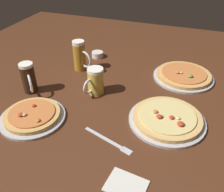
% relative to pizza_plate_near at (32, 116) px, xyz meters
% --- Properties ---
extents(ground_plane, '(2.40, 2.40, 0.03)m').
position_rel_pizza_plate_near_xyz_m(ground_plane, '(0.28, 0.26, -0.03)').
color(ground_plane, '#4C2816').
extents(pizza_plate_near, '(0.29, 0.29, 0.05)m').
position_rel_pizza_plate_near_xyz_m(pizza_plate_near, '(0.00, 0.00, 0.00)').
color(pizza_plate_near, '#B2B2B7').
rests_on(pizza_plate_near, ground_plane).
extents(pizza_plate_far, '(0.33, 0.33, 0.05)m').
position_rel_pizza_plate_near_xyz_m(pizza_plate_far, '(0.59, 0.59, 0.00)').
color(pizza_plate_far, '#B2B2B7').
rests_on(pizza_plate_far, ground_plane).
extents(pizza_plate_side, '(0.34, 0.34, 0.05)m').
position_rel_pizza_plate_near_xyz_m(pizza_plate_side, '(0.57, 0.18, 0.00)').
color(pizza_plate_side, '#B2B2B7').
rests_on(pizza_plate_side, ground_plane).
extents(beer_mug_dark, '(0.08, 0.13, 0.14)m').
position_rel_pizza_plate_near_xyz_m(beer_mug_dark, '(0.18, 0.29, 0.05)').
color(beer_mug_dark, gold).
rests_on(beer_mug_dark, ground_plane).
extents(beer_mug_amber, '(0.13, 0.08, 0.18)m').
position_rel_pizza_plate_near_xyz_m(beer_mug_amber, '(0.00, 0.49, 0.07)').
color(beer_mug_amber, '#B27A23').
rests_on(beer_mug_amber, ground_plane).
extents(beer_mug_pale, '(0.10, 0.11, 0.16)m').
position_rel_pizza_plate_near_xyz_m(beer_mug_pale, '(-0.14, 0.18, 0.06)').
color(beer_mug_pale, black).
rests_on(beer_mug_pale, ground_plane).
extents(ramekin_sauce, '(0.07, 0.07, 0.04)m').
position_rel_pizza_plate_near_xyz_m(ramekin_sauce, '(0.03, 0.68, 0.00)').
color(ramekin_sauce, silver).
rests_on(ramekin_sauce, ground_plane).
extents(napkin_folded, '(0.14, 0.12, 0.01)m').
position_rel_pizza_plate_near_xyz_m(napkin_folded, '(0.49, -0.19, -0.01)').
color(napkin_folded, silver).
rests_on(napkin_folded, ground_plane).
extents(fork_left, '(0.23, 0.09, 0.01)m').
position_rel_pizza_plate_near_xyz_m(fork_left, '(0.37, -0.02, -0.01)').
color(fork_left, silver).
rests_on(fork_left, ground_plane).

